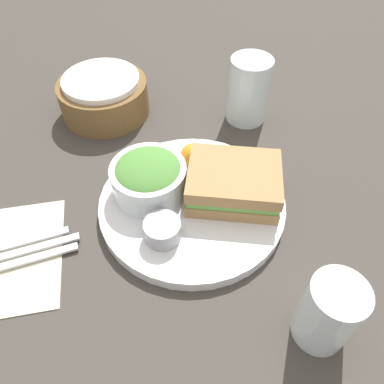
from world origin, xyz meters
name	(u,v)px	position (x,y,z in m)	size (l,w,h in m)	color
ground_plane	(192,208)	(0.00, 0.00, 0.00)	(4.00, 4.00, 0.00)	#3D3833
plate	(192,204)	(0.00, 0.00, 0.01)	(0.31, 0.31, 0.02)	silver
sandwich	(234,184)	(0.07, 0.00, 0.05)	(0.18, 0.16, 0.06)	#A37A4C
salad_bowl	(149,176)	(-0.07, 0.03, 0.05)	(0.13, 0.13, 0.07)	white
dressing_cup	(162,230)	(-0.06, -0.06, 0.04)	(0.06, 0.06, 0.03)	#99999E
orange_wedge	(192,155)	(0.02, 0.08, 0.04)	(0.04, 0.04, 0.04)	orange
drink_glass	(249,90)	(0.16, 0.22, 0.07)	(0.08, 0.08, 0.13)	silver
bread_basket	(104,96)	(-0.13, 0.30, 0.04)	(0.18, 0.18, 0.08)	brown
napkin	(14,256)	(-0.29, -0.04, 0.00)	(0.15, 0.20, 0.00)	beige
fork	(13,264)	(-0.28, -0.06, 0.01)	(0.19, 0.01, 0.01)	silver
knife	(13,254)	(-0.29, -0.04, 0.01)	(0.20, 0.01, 0.01)	silver
spoon	(12,245)	(-0.29, -0.03, 0.01)	(0.17, 0.01, 0.01)	silver
water_glass	(328,313)	(0.12, -0.24, 0.06)	(0.07, 0.07, 0.11)	silver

